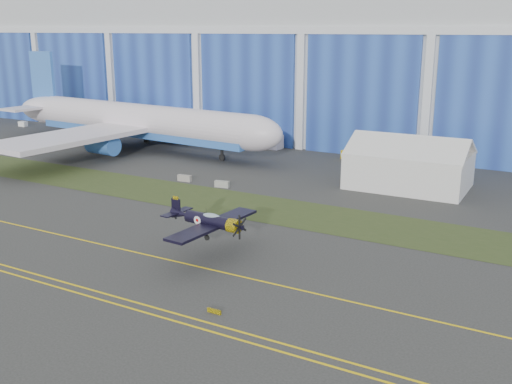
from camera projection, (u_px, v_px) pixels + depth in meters
The scene contains 14 objects.
ground at pixel (107, 225), 66.00m from camera, with size 260.00×260.00×0.00m, color #393937.
grass_median at pixel (183, 195), 77.75m from camera, with size 260.00×10.00×0.02m, color #475128.
hangar at pixel (348, 59), 122.31m from camera, with size 220.00×45.70×30.00m.
taxiway_centreline at pixel (74, 238), 61.80m from camera, with size 200.00×0.20×0.02m, color yellow.
edge_line_far at pixel (4, 265), 54.67m from camera, with size 80.00×0.20×0.02m, color yellow.
guard_board_right at pixel (214, 311), 45.43m from camera, with size 1.20×0.15×0.35m, color yellow.
warbird at pixel (209, 220), 55.83m from camera, with size 10.27×12.06×3.37m.
jetliner at pixel (138, 85), 104.68m from camera, with size 69.50×60.35×22.83m.
tent at pixel (409, 161), 80.82m from camera, with size 15.85×11.76×7.26m.
shipping_container at pixel (267, 141), 108.28m from camera, with size 5.70×2.28×2.47m, color white.
tug at pixel (349, 155), 98.84m from camera, with size 2.41×1.51×1.41m, color #F7D000.
cart at pixel (23, 124), 132.12m from camera, with size 1.83×1.10×1.10m, color white.
barrier_a at pixel (185, 178), 84.64m from camera, with size 2.00×0.60×0.90m, color gray.
barrier_b at pixel (222, 184), 81.40m from camera, with size 2.00×0.60×0.90m, color #9C9B91.
Camera 1 is at (45.17, -46.49, 20.91)m, focal length 42.00 mm.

